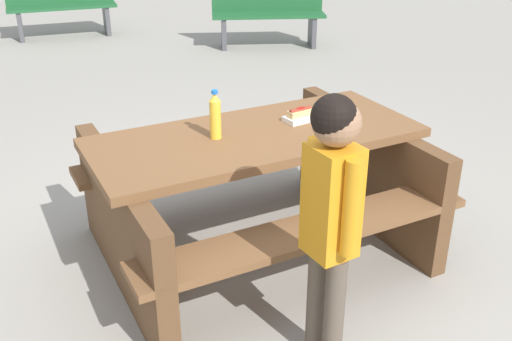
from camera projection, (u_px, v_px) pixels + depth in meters
ground_plane at (256, 250)px, 3.52m from camera, size 30.00×30.00×0.00m
picnic_table at (256, 183)px, 3.33m from camera, size 2.10×1.81×0.75m
soda_bottle at (215, 116)px, 3.08m from camera, size 0.06×0.06×0.26m
hotdog_tray at (300, 116)px, 3.35m from camera, size 0.19×0.13×0.08m
child_in_coat at (331, 202)px, 2.37m from camera, size 0.21×0.31×1.27m
park_bench_near at (268, 13)px, 7.91m from camera, size 1.43×1.23×0.85m
park_bench_mid at (62, 5)px, 8.45m from camera, size 1.54×0.92×0.85m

